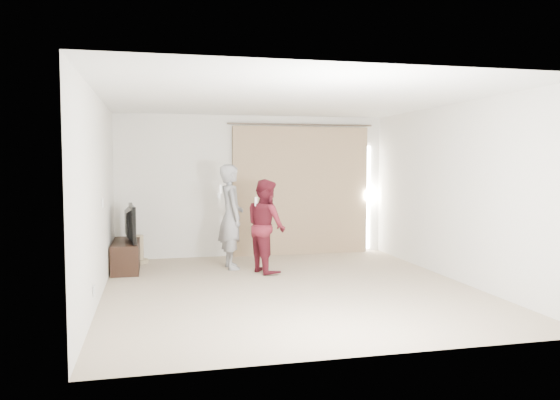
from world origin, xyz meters
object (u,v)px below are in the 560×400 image
(tv, at_px, (126,223))
(tv_console, at_px, (126,256))
(person_man, at_px, (231,217))
(person_woman, at_px, (266,226))

(tv, bearing_deg, tv_console, -0.00)
(tv_console, distance_m, person_man, 1.80)
(tv_console, relative_size, tv, 1.19)
(tv_console, bearing_deg, tv, 0.00)
(person_man, height_order, person_woman, person_man)
(tv, distance_m, person_man, 1.70)
(person_woman, bearing_deg, tv_console, 162.56)
(tv_console, distance_m, person_woman, 2.33)
(tv, xyz_separation_m, person_man, (1.68, -0.25, 0.09))
(person_woman, bearing_deg, tv, 162.56)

